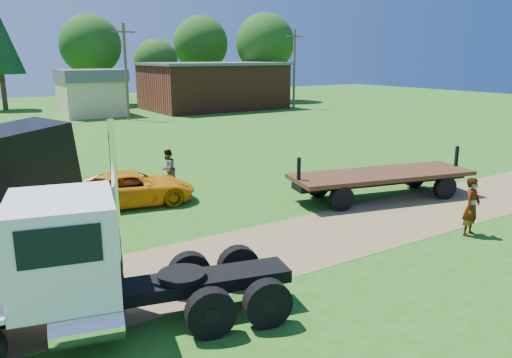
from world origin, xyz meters
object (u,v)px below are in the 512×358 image
white_semi_tractor (70,268)px  flatbed_trailer (381,178)px  spectator_a (472,207)px  orange_pickup (134,188)px

white_semi_tractor → flatbed_trailer: white_semi_tractor is taller
white_semi_tractor → flatbed_trailer: 14.44m
flatbed_trailer → spectator_a: (-0.88, -4.92, 0.13)m
white_semi_tractor → flatbed_trailer: (13.83, 4.08, -0.71)m
spectator_a → flatbed_trailer: bearing=68.5°
white_semi_tractor → orange_pickup: size_ratio=1.59×
orange_pickup → white_semi_tractor: bearing=163.2°
white_semi_tractor → spectator_a: (12.95, -0.83, -0.59)m
white_semi_tractor → flatbed_trailer: bearing=29.9°
flatbed_trailer → spectator_a: 5.00m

